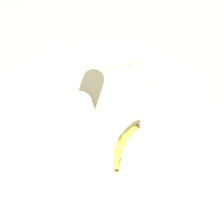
# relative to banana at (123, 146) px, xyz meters

# --- Properties ---
(wooden_tabletop) EXTENTS (1.20, 1.20, 0.03)m
(wooden_tabletop) POSITION_rel_banana_xyz_m (-0.00, -0.06, -0.03)
(wooden_tabletop) COLOR beige
(wooden_tabletop) RESTS_ON ground
(banana) EXTENTS (0.12, 0.17, 0.03)m
(banana) POSITION_rel_banana_xyz_m (0.00, 0.00, 0.00)
(banana) COLOR yellow
(banana) RESTS_ON wooden_tabletop
(smoothie_glass) EXTENTS (0.09, 0.09, 0.13)m
(smoothie_glass) POSITION_rel_banana_xyz_m (0.13, -0.16, 0.04)
(smoothie_glass) COLOR silver
(smoothie_glass) RESTS_ON wooden_tabletop
(folded_napkin) EXTENTS (0.15, 0.15, 0.01)m
(folded_napkin) POSITION_rel_banana_xyz_m (-0.05, -0.24, -0.01)
(folded_napkin) COLOR white
(folded_napkin) RESTS_ON wooden_tabletop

